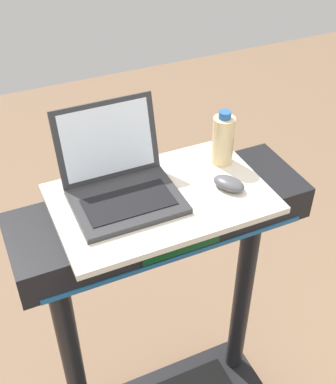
% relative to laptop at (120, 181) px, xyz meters
% --- Properties ---
extents(desk_board, '(0.62, 0.40, 0.02)m').
position_rel_laptop_xyz_m(desk_board, '(0.10, -0.05, -0.06)').
color(desk_board, beige).
rests_on(desk_board, treadmill_base).
extents(laptop, '(0.30, 0.29, 0.24)m').
position_rel_laptop_xyz_m(laptop, '(0.00, 0.00, 0.00)').
color(laptop, '#2D2D30').
rests_on(laptop, desk_board).
extents(computer_mouse, '(0.10, 0.12, 0.03)m').
position_rel_laptop_xyz_m(computer_mouse, '(0.30, -0.10, -0.03)').
color(computer_mouse, '#4C4C51').
rests_on(computer_mouse, desk_board).
extents(water_bottle, '(0.07, 0.07, 0.18)m').
position_rel_laptop_xyz_m(water_bottle, '(0.35, 0.03, 0.03)').
color(water_bottle, beige).
rests_on(water_bottle, desk_board).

